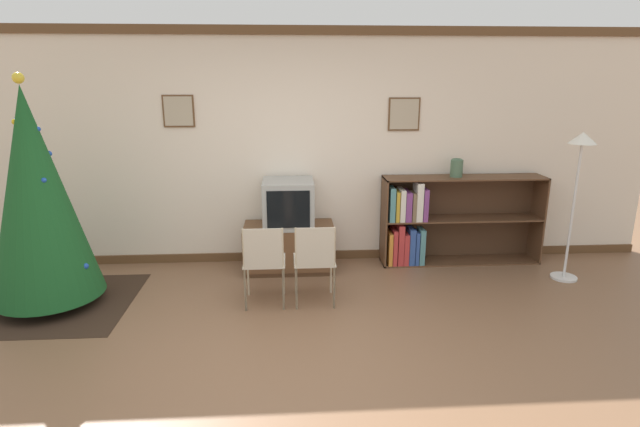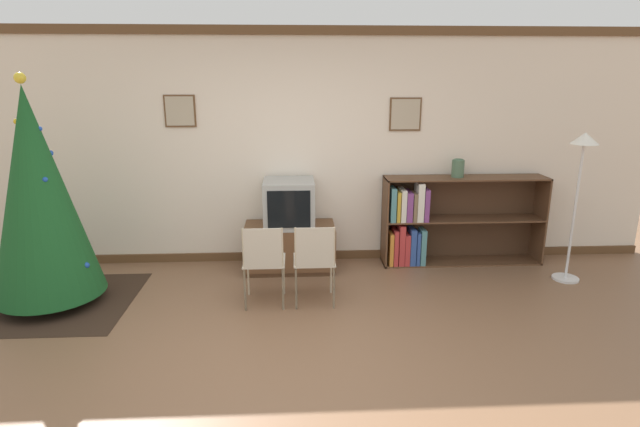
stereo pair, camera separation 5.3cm
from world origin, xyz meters
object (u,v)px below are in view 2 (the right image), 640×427
folding_chair_right (315,259)px  vase (458,168)px  television (289,203)px  folding_chair_left (264,260)px  standing_lamp (581,169)px  christmas_tree (38,195)px  tv_console (290,247)px  bookshelf (434,223)px

folding_chair_right → vase: bearing=32.5°
vase → television: bearing=-176.6°
folding_chair_left → folding_chair_right: 0.48m
television → standing_lamp: (3.03, -0.49, 0.45)m
television → vase: size_ratio=2.69×
folding_chair_right → standing_lamp: 2.93m
christmas_tree → vase: christmas_tree is taller
television → folding_chair_right: 1.04m
tv_console → standing_lamp: size_ratio=0.64×
bookshelf → vase: size_ratio=8.98×
television → bookshelf: (1.70, 0.12, -0.29)m
christmas_tree → folding_chair_right: size_ratio=2.67×
folding_chair_right → bookshelf: 1.81m
christmas_tree → bookshelf: size_ratio=1.16×
bookshelf → standing_lamp: (1.34, -0.60, 0.74)m
tv_console → television: 0.52m
folding_chair_left → vase: vase is taller
television → folding_chair_left: (-0.24, -0.97, -0.31)m
bookshelf → tv_console: bearing=-176.2°
christmas_tree → folding_chair_right: bearing=-3.9°
television → standing_lamp: 3.11m
vase → folding_chair_right: bearing=-147.5°
television → folding_chair_left: size_ratio=0.69×
folding_chair_right → standing_lamp: size_ratio=0.51×
folding_chair_right → vase: 2.12m
bookshelf → vase: 0.70m
folding_chair_right → standing_lamp: (2.79, 0.48, 0.77)m
christmas_tree → television: size_ratio=3.89×
christmas_tree → folding_chair_left: (2.09, -0.18, -0.63)m
christmas_tree → folding_chair_left: bearing=-4.9°
tv_console → folding_chair_left: (-0.24, -0.97, 0.21)m
tv_console → bookshelf: bookshelf is taller
christmas_tree → standing_lamp: (5.37, 0.30, 0.14)m
christmas_tree → television: christmas_tree is taller
christmas_tree → folding_chair_left: size_ratio=2.67×
christmas_tree → standing_lamp: 5.38m
christmas_tree → standing_lamp: size_ratio=1.36×
christmas_tree → folding_chair_right: 2.66m
vase → standing_lamp: 1.25m
bookshelf → standing_lamp: bearing=-24.2°
tv_console → folding_chair_right: 1.02m
folding_chair_left → bookshelf: 2.22m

